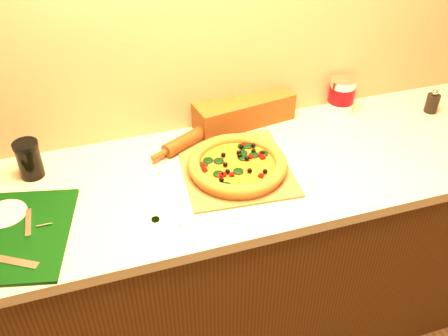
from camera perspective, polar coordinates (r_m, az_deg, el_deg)
cabinet at (r=2.09m, az=0.70°, el=-10.61°), size 2.80×0.65×0.86m
countertop at (r=1.79m, az=0.80°, el=-0.87°), size 2.84×0.68×0.04m
pizza_peel at (r=1.80m, az=1.19°, el=0.37°), size 0.41×0.58×0.01m
pizza at (r=1.75m, az=1.55°, el=0.38°), size 0.35×0.35×0.05m
cutting_board at (r=1.64m, az=-22.25°, el=-7.11°), size 0.37×0.45×0.03m
bottle_cap at (r=1.59m, az=-7.84°, el=-5.84°), size 0.03×0.03×0.01m
pepper_grinder at (r=2.27m, az=22.71°, el=6.91°), size 0.05×0.05×0.10m
rolling_pin at (r=1.91m, az=-3.53°, el=3.58°), size 0.36×0.21×0.05m
coffee_canister at (r=2.14m, az=13.28°, el=8.13°), size 0.11×0.11×0.15m
bread_bag at (r=2.01m, az=2.31°, el=6.53°), size 0.42×0.19×0.11m
dark_jar at (r=1.84m, az=-21.38°, el=0.93°), size 0.09×0.09×0.14m
side_plate at (r=1.73m, az=-23.72°, el=-4.92°), size 0.17×0.17×0.01m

